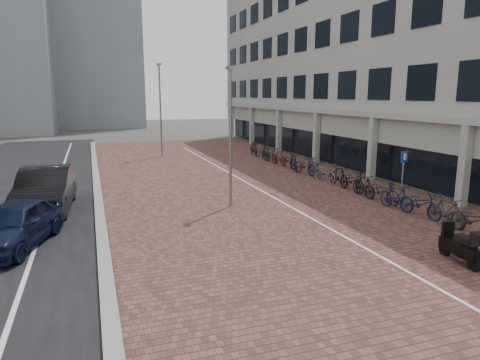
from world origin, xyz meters
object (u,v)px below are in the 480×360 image
Objects in this scene: car_navy at (14,225)px; scooter_mid at (460,245)px; car_dark at (45,190)px; parking_sign at (403,169)px.

car_navy is 12.64m from scooter_mid.
parking_sign is (13.95, -3.49, 0.59)m from car_dark.
car_dark is (0.51, 4.12, 0.15)m from car_navy.
car_dark reaches higher than scooter_mid.
car_dark is at bearing 145.92° from scooter_mid.
car_navy is at bearing 164.10° from parking_sign.
parking_sign is at bearing -10.57° from car_dark.
parking_sign is (3.02, 5.99, 0.91)m from scooter_mid.
car_dark is at bearing 147.58° from parking_sign.
car_dark is 14.40m from parking_sign.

